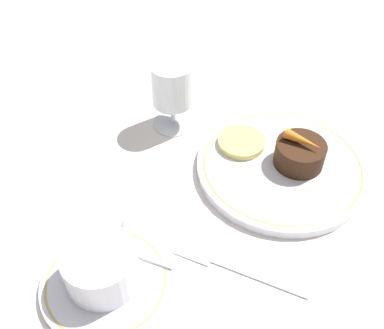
# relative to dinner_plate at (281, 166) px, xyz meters

# --- Properties ---
(ground_plane) EXTENTS (3.00, 3.00, 0.00)m
(ground_plane) POSITION_rel_dinner_plate_xyz_m (-0.02, 0.06, -0.01)
(ground_plane) COLOR white
(dinner_plate) EXTENTS (0.25, 0.25, 0.01)m
(dinner_plate) POSITION_rel_dinner_plate_xyz_m (0.00, 0.00, 0.00)
(dinner_plate) COLOR white
(dinner_plate) RESTS_ON ground_plane
(saucer) EXTENTS (0.16, 0.16, 0.01)m
(saucer) POSITION_rel_dinner_plate_xyz_m (-0.25, 0.17, -0.00)
(saucer) COLOR white
(saucer) RESTS_ON ground_plane
(coffee_cup) EXTENTS (0.11, 0.09, 0.05)m
(coffee_cup) POSITION_rel_dinner_plate_xyz_m (-0.25, 0.17, 0.03)
(coffee_cup) COLOR white
(coffee_cup) RESTS_ON saucer
(spoon) EXTENTS (0.02, 0.11, 0.00)m
(spoon) POSITION_rel_dinner_plate_xyz_m (-0.21, 0.16, 0.00)
(spoon) COLOR silver
(spoon) RESTS_ON saucer
(wine_glass) EXTENTS (0.07, 0.07, 0.11)m
(wine_glass) POSITION_rel_dinner_plate_xyz_m (0.05, 0.19, 0.06)
(wine_glass) COLOR silver
(wine_glass) RESTS_ON ground_plane
(fork) EXTENTS (0.04, 0.17, 0.01)m
(fork) POSITION_rel_dinner_plate_xyz_m (-0.18, 0.04, -0.01)
(fork) COLOR silver
(fork) RESTS_ON ground_plane
(dessert_cake) EXTENTS (0.07, 0.07, 0.04)m
(dessert_cake) POSITION_rel_dinner_plate_xyz_m (0.01, -0.02, 0.02)
(dessert_cake) COLOR #381E0F
(dessert_cake) RESTS_ON dinner_plate
(carrot_garnish) EXTENTS (0.03, 0.06, 0.02)m
(carrot_garnish) POSITION_rel_dinner_plate_xyz_m (0.01, -0.02, 0.05)
(carrot_garnish) COLOR orange
(carrot_garnish) RESTS_ON dessert_cake
(pineapple_slice) EXTENTS (0.07, 0.07, 0.01)m
(pineapple_slice) POSITION_rel_dinner_plate_xyz_m (0.02, 0.07, 0.01)
(pineapple_slice) COLOR #EFE075
(pineapple_slice) RESTS_ON dinner_plate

